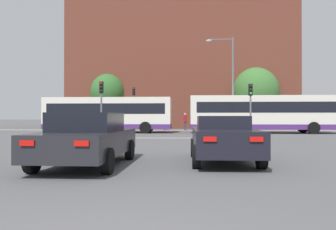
% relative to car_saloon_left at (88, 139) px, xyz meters
% --- Properties ---
extents(stop_line_strip, '(7.52, 0.30, 0.01)m').
position_rel_car_saloon_left_xyz_m(stop_line_strip, '(2.00, 12.44, -0.76)').
color(stop_line_strip, silver).
rests_on(stop_line_strip, ground_plane).
extents(far_pavement, '(68.35, 2.50, 0.01)m').
position_rel_car_saloon_left_xyz_m(far_pavement, '(2.00, 25.79, -0.76)').
color(far_pavement, gray).
rests_on(far_pavement, ground_plane).
extents(brick_civic_building, '(29.06, 13.09, 25.32)m').
position_rel_car_saloon_left_xyz_m(brick_civic_building, '(2.26, 36.31, 8.54)').
color(brick_civic_building, brown).
rests_on(brick_civic_building, ground_plane).
extents(car_saloon_left, '(2.13, 4.61, 1.49)m').
position_rel_car_saloon_left_xyz_m(car_saloon_left, '(0.00, 0.00, 0.00)').
color(car_saloon_left, '#232328').
rests_on(car_saloon_left, ground_plane).
extents(car_roadster_right, '(1.94, 4.26, 1.41)m').
position_rel_car_saloon_left_xyz_m(car_roadster_right, '(3.92, 0.95, -0.05)').
color(car_roadster_right, black).
rests_on(car_roadster_right, ground_plane).
extents(bus_crossing_lead, '(12.45, 2.73, 3.21)m').
position_rel_car_saloon_left_xyz_m(bus_crossing_lead, '(9.39, 19.53, 0.97)').
color(bus_crossing_lead, silver).
rests_on(bus_crossing_lead, ground_plane).
extents(bus_crossing_trailing, '(11.21, 2.77, 3.12)m').
position_rel_car_saloon_left_xyz_m(bus_crossing_trailing, '(-4.15, 19.82, 0.91)').
color(bus_crossing_trailing, silver).
rests_on(bus_crossing_trailing, ground_plane).
extents(traffic_light_near_left, '(0.26, 0.31, 3.87)m').
position_rel_car_saloon_left_xyz_m(traffic_light_near_left, '(-3.12, 13.36, 1.85)').
color(traffic_light_near_left, slate).
rests_on(traffic_light_near_left, ground_plane).
extents(traffic_light_far_left, '(0.26, 0.31, 4.49)m').
position_rel_car_saloon_left_xyz_m(traffic_light_far_left, '(-2.68, 24.78, 2.24)').
color(traffic_light_far_left, slate).
rests_on(traffic_light_far_left, ground_plane).
extents(traffic_light_near_right, '(0.26, 0.31, 3.67)m').
position_rel_car_saloon_left_xyz_m(traffic_light_near_right, '(7.22, 13.60, 1.73)').
color(traffic_light_near_right, slate).
rests_on(traffic_light_near_right, ground_plane).
extents(street_lamp_junction, '(2.40, 0.36, 8.25)m').
position_rel_car_saloon_left_xyz_m(street_lamp_junction, '(6.44, 19.24, 4.22)').
color(street_lamp_junction, slate).
rests_on(street_lamp_junction, ground_plane).
extents(pedestrian_waiting, '(0.40, 0.46, 1.84)m').
position_rel_car_saloon_left_xyz_m(pedestrian_waiting, '(2.68, 25.93, 0.33)').
color(pedestrian_waiting, '#333851').
rests_on(pedestrian_waiting, ground_plane).
extents(pedestrian_walking_east, '(0.24, 0.41, 1.67)m').
position_rel_car_saloon_left_xyz_m(pedestrian_walking_east, '(0.50, 25.64, 0.22)').
color(pedestrian_walking_east, black).
rests_on(pedestrian_walking_east, ground_plane).
extents(tree_by_building, '(4.16, 4.16, 6.70)m').
position_rel_car_saloon_left_xyz_m(tree_by_building, '(-6.78, 30.35, 3.73)').
color(tree_by_building, '#4C3823').
rests_on(tree_by_building, ground_plane).
extents(tree_kerbside, '(5.39, 5.39, 7.25)m').
position_rel_car_saloon_left_xyz_m(tree_kerbside, '(10.99, 29.87, 3.65)').
color(tree_kerbside, '#4C3823').
rests_on(tree_kerbside, ground_plane).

